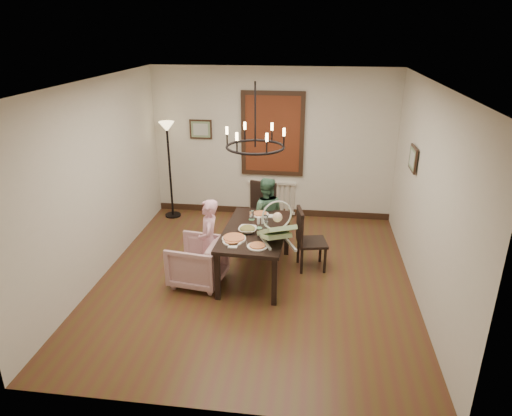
% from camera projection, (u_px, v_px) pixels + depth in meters
% --- Properties ---
extents(room_shell, '(4.51, 5.00, 2.81)m').
position_uv_depth(room_shell, '(258.00, 180.00, 6.51)').
color(room_shell, '#522C1C').
rests_on(room_shell, ground).
extents(dining_table, '(0.95, 1.61, 0.74)m').
position_uv_depth(dining_table, '(255.00, 235.00, 6.56)').
color(dining_table, black).
rests_on(dining_table, room_shell).
extents(chair_far, '(0.57, 0.57, 1.05)m').
position_uv_depth(chair_far, '(258.00, 215.00, 7.58)').
color(chair_far, black).
rests_on(chair_far, room_shell).
extents(chair_right, '(0.50, 0.50, 0.97)m').
position_uv_depth(chair_right, '(312.00, 239.00, 6.83)').
color(chair_right, black).
rests_on(chair_right, room_shell).
extents(armchair, '(0.82, 0.80, 0.66)m').
position_uv_depth(armchair, '(197.00, 262.00, 6.48)').
color(armchair, '#DBA7B0').
rests_on(armchair, room_shell).
extents(elderly_woman, '(0.31, 0.41, 1.03)m').
position_uv_depth(elderly_woman, '(209.00, 248.00, 6.48)').
color(elderly_woman, '#E8A3B5').
rests_on(elderly_woman, room_shell).
extents(seated_man, '(0.53, 0.43, 1.02)m').
position_uv_depth(seated_man, '(265.00, 220.00, 7.42)').
color(seated_man, '#406C51').
rests_on(seated_man, room_shell).
extents(baby_bouncer, '(0.65, 0.74, 0.40)m').
position_uv_depth(baby_bouncer, '(276.00, 229.00, 6.07)').
color(baby_bouncer, '#A5CA8B').
rests_on(baby_bouncer, dining_table).
extents(salad_bowl, '(0.31, 0.31, 0.08)m').
position_uv_depth(salad_bowl, '(248.00, 229.00, 6.44)').
color(salad_bowl, white).
rests_on(salad_bowl, dining_table).
extents(pizza_platter, '(0.33, 0.33, 0.04)m').
position_uv_depth(pizza_platter, '(234.00, 238.00, 6.22)').
color(pizza_platter, tan).
rests_on(pizza_platter, dining_table).
extents(drinking_glass, '(0.07, 0.07, 0.13)m').
position_uv_depth(drinking_glass, '(266.00, 226.00, 6.49)').
color(drinking_glass, silver).
rests_on(drinking_glass, dining_table).
extents(window_blinds, '(1.00, 0.03, 1.40)m').
position_uv_depth(window_blinds, '(273.00, 134.00, 8.36)').
color(window_blinds, maroon).
rests_on(window_blinds, room_shell).
extents(radiator, '(0.92, 0.12, 0.62)m').
position_uv_depth(radiator, '(272.00, 197.00, 8.85)').
color(radiator, silver).
rests_on(radiator, room_shell).
extents(picture_back, '(0.42, 0.03, 0.36)m').
position_uv_depth(picture_back, '(201.00, 129.00, 8.51)').
color(picture_back, black).
rests_on(picture_back, room_shell).
extents(picture_right, '(0.03, 0.42, 0.36)m').
position_uv_depth(picture_right, '(413.00, 159.00, 6.64)').
color(picture_right, black).
rests_on(picture_right, room_shell).
extents(floor_lamp, '(0.30, 0.30, 1.80)m').
position_uv_depth(floor_lamp, '(170.00, 172.00, 8.57)').
color(floor_lamp, black).
rests_on(floor_lamp, room_shell).
extents(chandelier, '(0.80, 0.80, 0.04)m').
position_uv_depth(chandelier, '(255.00, 147.00, 6.08)').
color(chandelier, black).
rests_on(chandelier, room_shell).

